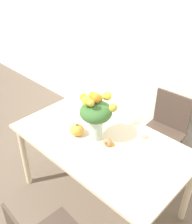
{
  "coord_description": "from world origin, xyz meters",
  "views": [
    {
      "loc": [
        1.18,
        -1.28,
        2.19
      ],
      "look_at": [
        -0.05,
        -0.01,
        1.03
      ],
      "focal_mm": 42.0,
      "sensor_mm": 36.0,
      "label": 1
    }
  ],
  "objects_px": {
    "pumpkin": "(77,130)",
    "dining_chair_near_window": "(163,132)",
    "flower_vase": "(96,113)",
    "turkey_figurine": "(109,142)"
  },
  "relations": [
    {
      "from": "turkey_figurine",
      "to": "dining_chair_near_window",
      "type": "bearing_deg",
      "value": 85.86
    },
    {
      "from": "flower_vase",
      "to": "pumpkin",
      "type": "relative_size",
      "value": 3.43
    },
    {
      "from": "flower_vase",
      "to": "turkey_figurine",
      "type": "relative_size",
      "value": 3.92
    },
    {
      "from": "flower_vase",
      "to": "pumpkin",
      "type": "distance_m",
      "value": 0.26
    },
    {
      "from": "pumpkin",
      "to": "turkey_figurine",
      "type": "distance_m",
      "value": 0.3
    },
    {
      "from": "dining_chair_near_window",
      "to": "pumpkin",
      "type": "bearing_deg",
      "value": -114.02
    },
    {
      "from": "flower_vase",
      "to": "turkey_figurine",
      "type": "distance_m",
      "value": 0.26
    },
    {
      "from": "pumpkin",
      "to": "turkey_figurine",
      "type": "height_order",
      "value": "pumpkin"
    },
    {
      "from": "pumpkin",
      "to": "dining_chair_near_window",
      "type": "bearing_deg",
      "value": 68.99
    },
    {
      "from": "flower_vase",
      "to": "turkey_figurine",
      "type": "height_order",
      "value": "flower_vase"
    }
  ]
}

